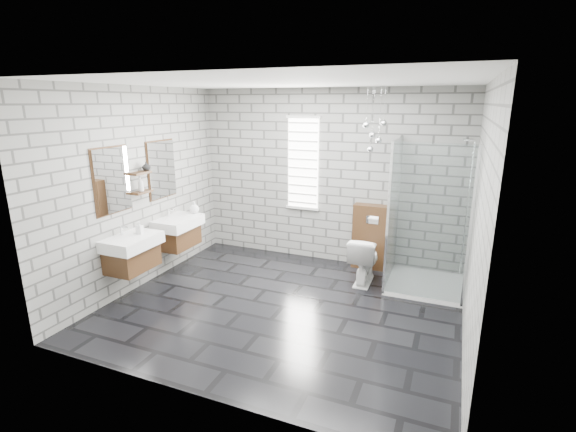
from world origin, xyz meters
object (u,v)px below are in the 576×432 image
Objects in this scene: cistern_panel at (373,237)px; toilet at (364,259)px; vanity_right at (176,223)px; shower_enclosure at (419,254)px; vanity_left at (130,243)px.

cistern_panel is 0.59m from toilet.
toilet is (0.00, -0.56, -0.16)m from cistern_panel.
cistern_panel is (2.68, 1.25, -0.26)m from vanity_right.
cistern_panel reaches higher than toilet.
vanity_right is 2.32× the size of toilet.
shower_enclosure is (0.73, -0.52, 0.00)m from cistern_panel.
vanity_left is 1.00× the size of vanity_right.
shower_enclosure is 0.75m from toilet.
shower_enclosure is at bearing -35.33° from cistern_panel.
vanity_left is 1.57× the size of cistern_panel.
vanity_right reaches higher than toilet.
toilet is at bearing -176.29° from shower_enclosure.
toilet is at bearing 14.26° from vanity_right.
vanity_left reaches higher than toilet.
cistern_panel is at bearing 24.93° from vanity_right.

